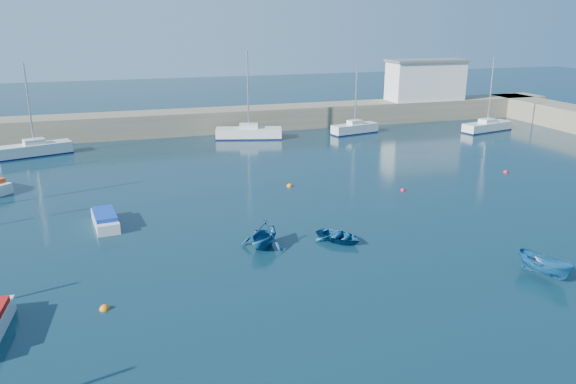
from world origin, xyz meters
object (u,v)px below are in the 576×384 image
object	(u,v)px
sailboat_7	(355,128)
dinghy_left	(264,235)
harbor_office	(425,81)
sailboat_6	(249,133)
dinghy_right	(545,266)
sailboat_5	(35,149)
motorboat_1	(105,219)
sailboat_8	(487,126)
dinghy_center	(339,236)

from	to	relation	value
sailboat_7	dinghy_left	bearing A→B (deg)	134.52
harbor_office	dinghy_left	xyz separation A→B (m)	(-32.14, -36.48, -4.28)
sailboat_6	dinghy_right	world-z (taller)	sailboat_6
sailboat_6	sailboat_7	size ratio (longest dim) A/B	1.24
sailboat_5	sailboat_6	size ratio (longest dim) A/B	0.93
harbor_office	motorboat_1	bearing A→B (deg)	-144.08
sailboat_8	dinghy_right	bearing A→B (deg)	134.77
harbor_office	dinghy_left	size ratio (longest dim) A/B	3.21
sailboat_8	dinghy_right	size ratio (longest dim) A/B	2.84
dinghy_right	harbor_office	bearing A→B (deg)	48.91
sailboat_8	dinghy_left	xyz separation A→B (m)	(-35.06, -26.54, 0.22)
sailboat_8	dinghy_center	distance (m)	40.64
sailboat_6	motorboat_1	distance (m)	28.99
sailboat_7	sailboat_8	bearing A→B (deg)	-115.28
sailboat_7	dinghy_left	world-z (taller)	sailboat_7
dinghy_left	dinghy_right	distance (m)	15.63
harbor_office	sailboat_6	xyz separation A→B (m)	(-25.56, -5.46, -4.43)
sailboat_7	dinghy_right	size ratio (longest dim) A/B	2.54
harbor_office	dinghy_left	distance (m)	48.81
dinghy_right	motorboat_1	bearing A→B (deg)	128.07
sailboat_5	dinghy_left	bearing A→B (deg)	-169.31
sailboat_5	sailboat_7	distance (m)	34.91
sailboat_8	harbor_office	bearing A→B (deg)	3.21
harbor_office	motorboat_1	xyz separation A→B (m)	(-41.21, -29.85, -4.64)
sailboat_5	motorboat_1	bearing A→B (deg)	178.79
motorboat_1	sailboat_5	bearing A→B (deg)	99.44
sailboat_8	dinghy_right	world-z (taller)	sailboat_8
sailboat_5	dinghy_center	size ratio (longest dim) A/B	3.04
sailboat_8	motorboat_1	xyz separation A→B (m)	(-44.13, -19.91, -0.14)
sailboat_7	motorboat_1	bearing A→B (deg)	116.75
sailboat_6	sailboat_8	distance (m)	28.83
harbor_office	sailboat_8	xyz separation A→B (m)	(2.92, -9.94, -4.50)
harbor_office	dinghy_right	world-z (taller)	harbor_office
sailboat_5	dinghy_center	distance (m)	36.05
motorboat_1	dinghy_left	world-z (taller)	dinghy_left
sailboat_5	sailboat_6	world-z (taller)	sailboat_6
harbor_office	sailboat_5	world-z (taller)	sailboat_5
harbor_office	dinghy_left	world-z (taller)	harbor_office
sailboat_6	sailboat_7	distance (m)	12.68
sailboat_7	dinghy_center	xyz separation A→B (m)	(-14.55, -30.48, -0.33)
sailboat_5	dinghy_right	distance (m)	47.42
dinghy_center	dinghy_right	bearing A→B (deg)	-76.58
sailboat_7	dinghy_center	size ratio (longest dim) A/B	2.63
harbor_office	sailboat_8	world-z (taller)	sailboat_8
sailboat_8	motorboat_1	bearing A→B (deg)	101.11
dinghy_center	sailboat_7	bearing A→B (deg)	30.27
dinghy_center	sailboat_6	bearing A→B (deg)	52.32
motorboat_1	dinghy_left	xyz separation A→B (m)	(9.07, -6.62, 0.36)
motorboat_1	dinghy_left	bearing A→B (deg)	-42.94
sailboat_6	sailboat_7	world-z (taller)	sailboat_6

